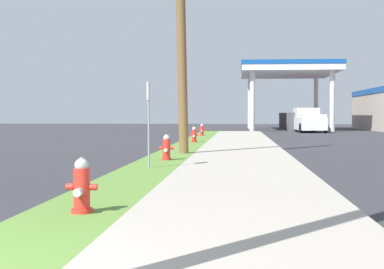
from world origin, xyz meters
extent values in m
cylinder|color=red|center=(0.81, 3.46, 0.15)|extent=(0.29, 0.29, 0.06)
cylinder|color=red|center=(0.81, 3.46, 0.42)|extent=(0.22, 0.22, 0.60)
sphere|color=#B2B2B7|center=(0.81, 3.46, 0.76)|extent=(0.19, 0.19, 0.19)
cylinder|color=#B2B2B7|center=(0.81, 3.46, 0.84)|extent=(0.06, 0.06, 0.05)
cylinder|color=red|center=(0.65, 3.46, 0.47)|extent=(0.10, 0.09, 0.09)
cylinder|color=red|center=(0.97, 3.46, 0.47)|extent=(0.10, 0.09, 0.09)
cylinder|color=#B2B2B7|center=(0.81, 3.29, 0.42)|extent=(0.11, 0.12, 0.11)
cylinder|color=red|center=(0.83, 12.10, 0.15)|extent=(0.29, 0.29, 0.06)
cylinder|color=red|center=(0.83, 12.10, 0.42)|extent=(0.22, 0.22, 0.60)
sphere|color=#B2B2B7|center=(0.83, 12.10, 0.76)|extent=(0.19, 0.19, 0.19)
cylinder|color=#B2B2B7|center=(0.83, 12.10, 0.84)|extent=(0.06, 0.06, 0.05)
cylinder|color=red|center=(0.67, 12.10, 0.47)|extent=(0.10, 0.09, 0.09)
cylinder|color=red|center=(0.99, 12.10, 0.47)|extent=(0.10, 0.09, 0.09)
cylinder|color=#B2B2B7|center=(0.83, 11.93, 0.42)|extent=(0.11, 0.12, 0.11)
cylinder|color=red|center=(0.81, 22.37, 0.15)|extent=(0.29, 0.29, 0.06)
cylinder|color=red|center=(0.81, 22.37, 0.42)|extent=(0.22, 0.22, 0.60)
sphere|color=#B2B2B7|center=(0.81, 22.37, 0.76)|extent=(0.19, 0.19, 0.19)
cylinder|color=#B2B2B7|center=(0.81, 22.37, 0.84)|extent=(0.06, 0.06, 0.05)
cylinder|color=red|center=(0.65, 22.37, 0.47)|extent=(0.10, 0.09, 0.09)
cylinder|color=red|center=(0.97, 22.37, 0.47)|extent=(0.10, 0.09, 0.09)
cylinder|color=#B2B2B7|center=(0.81, 22.20, 0.42)|extent=(0.11, 0.12, 0.11)
cylinder|color=red|center=(0.63, 30.56, 0.15)|extent=(0.29, 0.29, 0.06)
cylinder|color=red|center=(0.63, 30.56, 0.42)|extent=(0.22, 0.22, 0.60)
sphere|color=#B2B2B7|center=(0.63, 30.56, 0.76)|extent=(0.19, 0.19, 0.19)
cylinder|color=#B2B2B7|center=(0.63, 30.56, 0.84)|extent=(0.06, 0.06, 0.05)
cylinder|color=red|center=(0.47, 30.56, 0.47)|extent=(0.10, 0.09, 0.09)
cylinder|color=red|center=(0.79, 30.56, 0.47)|extent=(0.10, 0.09, 0.09)
cylinder|color=#B2B2B7|center=(0.63, 30.39, 0.42)|extent=(0.11, 0.12, 0.11)
cylinder|color=brown|center=(0.96, 14.84, 4.91)|extent=(0.63, 0.69, 9.58)
cylinder|color=gray|center=(0.69, 9.79, 1.17)|extent=(0.05, 0.05, 2.10)
cube|color=white|center=(0.69, 9.79, 2.02)|extent=(0.04, 0.36, 0.44)
cylinder|color=silver|center=(4.06, 43.19, 2.56)|extent=(0.44, 0.44, 5.11)
cylinder|color=silver|center=(10.70, 43.19, 2.56)|extent=(0.44, 0.44, 5.11)
cylinder|color=silver|center=(4.06, 52.97, 2.56)|extent=(0.44, 0.44, 5.11)
cylinder|color=silver|center=(10.70, 52.97, 2.56)|extent=(0.44, 0.44, 5.11)
cube|color=white|center=(7.38, 48.08, 5.36)|extent=(8.44, 11.59, 0.50)
cube|color=#144C9E|center=(7.38, 48.08, 5.79)|extent=(8.54, 11.69, 0.36)
cube|color=#47474C|center=(7.38, 43.19, 0.80)|extent=(0.70, 1.10, 1.60)
cube|color=#47474C|center=(7.38, 52.97, 0.80)|extent=(0.70, 1.10, 1.60)
cube|color=#144C9E|center=(14.80, 48.08, 3.50)|extent=(0.50, 12.94, 0.50)
cube|color=#BCBCC1|center=(9.00, 48.08, 0.59)|extent=(2.00, 4.57, 0.85)
cube|color=#BCBCC1|center=(9.00, 47.86, 1.29)|extent=(1.68, 2.09, 0.56)
cylinder|color=black|center=(8.07, 49.74, 0.30)|extent=(0.24, 0.61, 0.60)
cylinder|color=black|center=(9.79, 49.81, 0.30)|extent=(0.24, 0.61, 0.60)
cylinder|color=black|center=(8.20, 46.35, 0.30)|extent=(0.24, 0.61, 0.60)
cylinder|color=black|center=(9.92, 46.42, 0.30)|extent=(0.24, 0.61, 0.60)
cube|color=red|center=(9.67, 51.55, 0.71)|extent=(2.10, 5.43, 1.00)
cube|color=red|center=(9.65, 52.52, 1.59)|extent=(1.88, 2.08, 0.76)
cube|color=red|center=(9.69, 50.36, 1.33)|extent=(1.93, 2.95, 0.24)
cylinder|color=black|center=(8.68, 53.68, 0.38)|extent=(0.23, 0.76, 0.76)
cylinder|color=black|center=(10.58, 53.71, 0.38)|extent=(0.23, 0.76, 0.76)
cylinder|color=black|center=(8.75, 49.38, 0.38)|extent=(0.23, 0.76, 0.76)
cylinder|color=black|center=(10.65, 49.41, 0.38)|extent=(0.23, 0.76, 0.76)
cube|color=white|center=(8.54, 41.62, 0.71)|extent=(2.31, 5.51, 1.00)
cube|color=white|center=(8.49, 42.59, 1.59)|extent=(1.95, 2.15, 0.76)
cube|color=white|center=(8.61, 40.43, 1.33)|extent=(2.04, 3.02, 0.24)
cylinder|color=black|center=(7.47, 43.71, 0.38)|extent=(0.26, 0.77, 0.76)
cylinder|color=black|center=(9.37, 43.82, 0.38)|extent=(0.26, 0.77, 0.76)
cylinder|color=black|center=(7.72, 39.42, 0.38)|extent=(0.26, 0.77, 0.76)
cylinder|color=black|center=(9.62, 39.52, 0.38)|extent=(0.26, 0.77, 0.76)
camera|label=1|loc=(2.91, -3.78, 1.44)|focal=51.77mm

